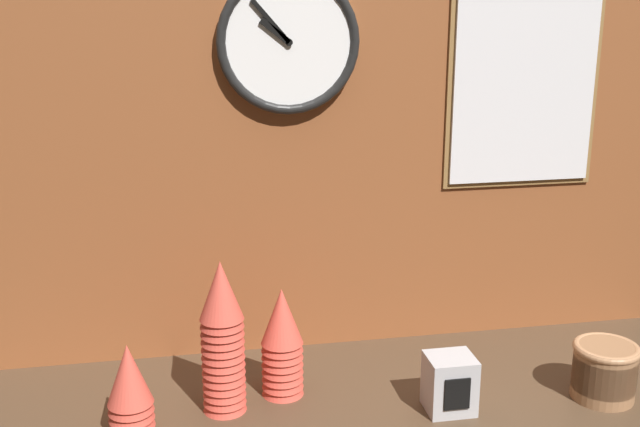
{
  "coord_description": "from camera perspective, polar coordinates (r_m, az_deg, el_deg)",
  "views": [
    {
      "loc": [
        -30.6,
        -138.69,
        79.65
      ],
      "look_at": [
        -3.92,
        4.0,
        37.18
      ],
      "focal_mm": 45.0,
      "sensor_mm": 36.0,
      "label": 1
    }
  ],
  "objects": [
    {
      "name": "cup_stack_center_left",
      "position": [
        1.53,
        -6.95,
        -8.72
      ],
      "size": [
        8.35,
        8.35,
        30.31
      ],
      "color": "#DB4C3D",
      "rests_on": "ground_plane"
    },
    {
      "name": "bowl_stack_far_right",
      "position": [
        1.7,
        19.58,
        -10.4
      ],
      "size": [
        12.91,
        12.91,
        11.33
      ],
      "color": "#996B47",
      "rests_on": "ground_plane"
    },
    {
      "name": "ground_plane",
      "position": [
        1.64,
        1.65,
        -13.59
      ],
      "size": [
        160.0,
        56.0,
        4.0
      ],
      "primitive_type": "cube",
      "color": "#4C3826"
    },
    {
      "name": "wall_clock",
      "position": [
        1.64,
        -2.26,
        12.1
      ],
      "size": [
        29.14,
        2.7,
        29.14
      ],
      "color": "white"
    },
    {
      "name": "wall_tiled_back",
      "position": [
        1.7,
        -0.09,
        7.13
      ],
      "size": [
        160.0,
        3.0,
        105.0
      ],
      "color": "brown",
      "rests_on": "ground_plane"
    },
    {
      "name": "menu_board",
      "position": [
        1.8,
        14.44,
        10.59
      ],
      "size": [
        34.67,
        1.32,
        55.97
      ],
      "color": "olive"
    },
    {
      "name": "napkin_dispenser",
      "position": [
        1.58,
        9.21,
        -11.85
      ],
      "size": [
        9.03,
        8.5,
        11.12
      ],
      "color": "#B7B7BC",
      "rests_on": "ground_plane"
    },
    {
      "name": "cup_stack_center",
      "position": [
        1.59,
        -2.71,
        -9.13
      ],
      "size": [
        8.35,
        8.35,
        22.44
      ],
      "color": "#DB4C3D",
      "rests_on": "ground_plane"
    },
    {
      "name": "cup_stack_left",
      "position": [
        1.51,
        -13.37,
        -12.12
      ],
      "size": [
        8.35,
        8.35,
        17.72
      ],
      "color": "#DB4C3D",
      "rests_on": "ground_plane"
    }
  ]
}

